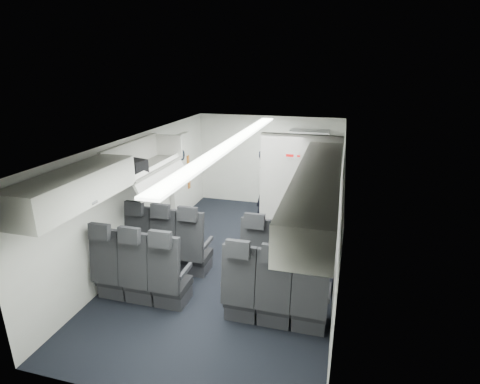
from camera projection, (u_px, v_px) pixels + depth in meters
The scene contains 13 objects.
cabin_shell at pixel (234, 201), 6.17m from camera, with size 3.41×6.01×2.16m.
seat_row_front at pixel (225, 255), 5.92m from camera, with size 3.33×0.56×1.24m.
seat_row_mid at pixel (205, 285), 5.10m from camera, with size 3.33×0.56×1.24m.
overhead_bin_left_rear at pixel (74, 188), 4.46m from camera, with size 0.53×1.80×0.40m.
overhead_bin_left_front_open at pixel (144, 163), 6.11m from camera, with size 0.64×1.70×0.72m.
overhead_bin_right_rear at pixel (311, 211), 3.76m from camera, with size 0.53×1.80×0.40m.
overhead_bin_right_front at pixel (322, 167), 5.36m from camera, with size 0.53×1.70×0.40m.
bulkhead_partition at pixel (299, 194), 6.68m from camera, with size 1.40×0.15×2.13m.
galley_unit at pixel (307, 172), 8.48m from camera, with size 0.85×0.52×1.90m.
boarding_door at pixel (181, 178), 8.05m from camera, with size 0.12×1.27×1.86m.
flight_attendant at pixel (267, 189), 7.74m from camera, with size 0.60×0.39×1.65m, color black.
carry_on_bag at pixel (133, 167), 5.72m from camera, with size 0.38×0.27×0.23m, color black.
papers at pixel (276, 180), 7.58m from camera, with size 0.19×0.02×0.14m, color white.
Camera 1 is at (1.63, -5.57, 3.25)m, focal length 28.00 mm.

